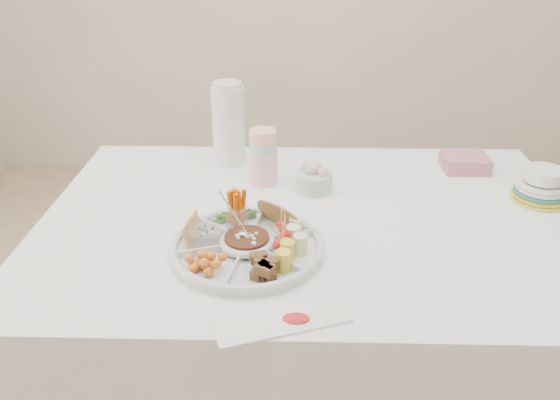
{
  "coord_description": "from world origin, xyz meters",
  "views": [
    {
      "loc": [
        -0.06,
        -1.34,
        1.51
      ],
      "look_at": [
        -0.09,
        -0.09,
        0.85
      ],
      "focal_mm": 35.0,
      "sensor_mm": 36.0,
      "label": 1
    }
  ],
  "objects_px": {
    "party_tray": "(247,244)",
    "thermos": "(229,123)",
    "dining_table": "(309,322)",
    "plate_stack": "(541,185)"
  },
  "relations": [
    {
      "from": "dining_table",
      "to": "plate_stack",
      "type": "height_order",
      "value": "plate_stack"
    },
    {
      "from": "party_tray",
      "to": "thermos",
      "type": "distance_m",
      "value": 0.59
    },
    {
      "from": "dining_table",
      "to": "thermos",
      "type": "relative_size",
      "value": 5.39
    },
    {
      "from": "dining_table",
      "to": "party_tray",
      "type": "bearing_deg",
      "value": -132.24
    },
    {
      "from": "party_tray",
      "to": "thermos",
      "type": "xyz_separation_m",
      "value": [
        -0.1,
        0.56,
        0.12
      ]
    },
    {
      "from": "dining_table",
      "to": "plate_stack",
      "type": "relative_size",
      "value": 9.58
    },
    {
      "from": "dining_table",
      "to": "thermos",
      "type": "bearing_deg",
      "value": 125.82
    },
    {
      "from": "dining_table",
      "to": "party_tray",
      "type": "relative_size",
      "value": 4.0
    },
    {
      "from": "party_tray",
      "to": "plate_stack",
      "type": "bearing_deg",
      "value": 19.68
    },
    {
      "from": "party_tray",
      "to": "plate_stack",
      "type": "distance_m",
      "value": 0.89
    }
  ]
}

